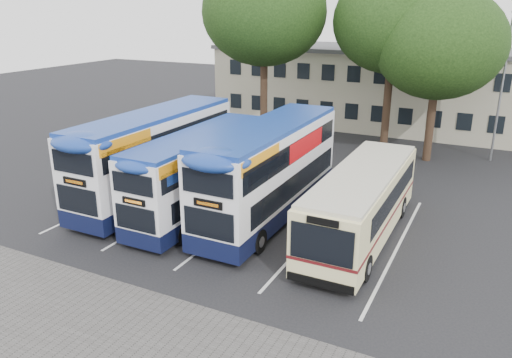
{
  "coord_description": "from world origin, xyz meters",
  "views": [
    {
      "loc": [
        6.24,
        -13.7,
        9.22
      ],
      "look_at": [
        -3.11,
        5.0,
        1.98
      ],
      "focal_mm": 35.0,
      "sensor_mm": 36.0,
      "label": 1
    }
  ],
  "objects_px": {
    "lamp_post": "(503,79)",
    "bus_single": "(362,200)",
    "tree_mid": "(394,22)",
    "tree_right": "(440,44)",
    "tree_left": "(264,12)",
    "bus_dd_left": "(156,152)",
    "bus_dd_mid": "(201,170)",
    "bus_dd_right": "(270,167)"
  },
  "relations": [
    {
      "from": "tree_left",
      "to": "bus_dd_left",
      "type": "distance_m",
      "value": 13.57
    },
    {
      "from": "tree_right",
      "to": "bus_dd_right",
      "type": "height_order",
      "value": "tree_right"
    },
    {
      "from": "bus_dd_right",
      "to": "bus_single",
      "type": "distance_m",
      "value": 4.38
    },
    {
      "from": "lamp_post",
      "to": "tree_right",
      "type": "distance_m",
      "value": 4.52
    },
    {
      "from": "tree_left",
      "to": "bus_single",
      "type": "relative_size",
      "value": 1.24
    },
    {
      "from": "lamp_post",
      "to": "bus_single",
      "type": "distance_m",
      "value": 15.58
    },
    {
      "from": "lamp_post",
      "to": "bus_dd_left",
      "type": "distance_m",
      "value": 21.0
    },
    {
      "from": "lamp_post",
      "to": "tree_mid",
      "type": "xyz_separation_m",
      "value": [
        -6.55,
        -1.03,
        3.26
      ]
    },
    {
      "from": "bus_single",
      "to": "bus_dd_mid",
      "type": "bearing_deg",
      "value": -173.59
    },
    {
      "from": "tree_right",
      "to": "tree_mid",
      "type": "bearing_deg",
      "value": 166.47
    },
    {
      "from": "tree_right",
      "to": "bus_single",
      "type": "relative_size",
      "value": 1.05
    },
    {
      "from": "tree_right",
      "to": "bus_dd_left",
      "type": "xyz_separation_m",
      "value": [
        -11.12,
        -12.97,
        -4.7
      ]
    },
    {
      "from": "bus_dd_left",
      "to": "bus_dd_mid",
      "type": "distance_m",
      "value": 3.12
    },
    {
      "from": "tree_mid",
      "to": "tree_right",
      "type": "bearing_deg",
      "value": -13.53
    },
    {
      "from": "lamp_post",
      "to": "bus_dd_left",
      "type": "xyz_separation_m",
      "value": [
        -14.77,
        -14.7,
        -2.66
      ]
    },
    {
      "from": "tree_left",
      "to": "bus_single",
      "type": "xyz_separation_m",
      "value": [
        10.21,
        -11.79,
        -7.18
      ]
    },
    {
      "from": "bus_dd_left",
      "to": "bus_dd_mid",
      "type": "relative_size",
      "value": 1.13
    },
    {
      "from": "tree_left",
      "to": "bus_dd_right",
      "type": "relative_size",
      "value": 1.18
    },
    {
      "from": "lamp_post",
      "to": "tree_left",
      "type": "bearing_deg",
      "value": -169.33
    },
    {
      "from": "tree_right",
      "to": "bus_dd_right",
      "type": "relative_size",
      "value": 0.99
    },
    {
      "from": "tree_mid",
      "to": "bus_dd_right",
      "type": "xyz_separation_m",
      "value": [
        -2.17,
        -13.29,
        -5.94
      ]
    },
    {
      "from": "tree_left",
      "to": "bus_dd_mid",
      "type": "height_order",
      "value": "tree_left"
    },
    {
      "from": "tree_left",
      "to": "bus_dd_mid",
      "type": "relative_size",
      "value": 1.33
    },
    {
      "from": "tree_mid",
      "to": "bus_dd_mid",
      "type": "distance_m",
      "value": 16.47
    },
    {
      "from": "tree_right",
      "to": "bus_dd_left",
      "type": "height_order",
      "value": "tree_right"
    },
    {
      "from": "bus_dd_left",
      "to": "bus_dd_mid",
      "type": "height_order",
      "value": "bus_dd_left"
    },
    {
      "from": "tree_left",
      "to": "bus_dd_right",
      "type": "distance_m",
      "value": 14.5
    },
    {
      "from": "tree_left",
      "to": "tree_mid",
      "type": "bearing_deg",
      "value": 12.06
    },
    {
      "from": "tree_right",
      "to": "bus_dd_right",
      "type": "xyz_separation_m",
      "value": [
        -5.08,
        -12.59,
        -4.72
      ]
    },
    {
      "from": "tree_left",
      "to": "tree_right",
      "type": "bearing_deg",
      "value": 5.34
    },
    {
      "from": "lamp_post",
      "to": "bus_dd_left",
      "type": "height_order",
      "value": "lamp_post"
    },
    {
      "from": "lamp_post",
      "to": "bus_single",
      "type": "xyz_separation_m",
      "value": [
        -4.4,
        -14.55,
        -3.41
      ]
    },
    {
      "from": "lamp_post",
      "to": "bus_dd_mid",
      "type": "relative_size",
      "value": 0.97
    },
    {
      "from": "tree_left",
      "to": "bus_single",
      "type": "distance_m",
      "value": 17.18
    },
    {
      "from": "tree_right",
      "to": "bus_dd_mid",
      "type": "height_order",
      "value": "tree_right"
    },
    {
      "from": "tree_left",
      "to": "bus_dd_right",
      "type": "xyz_separation_m",
      "value": [
        5.89,
        -11.57,
        -6.46
      ]
    },
    {
      "from": "tree_mid",
      "to": "bus_dd_right",
      "type": "height_order",
      "value": "tree_mid"
    },
    {
      "from": "tree_left",
      "to": "bus_dd_mid",
      "type": "bearing_deg",
      "value": -77.16
    },
    {
      "from": "lamp_post",
      "to": "bus_single",
      "type": "height_order",
      "value": "lamp_post"
    },
    {
      "from": "tree_left",
      "to": "tree_right",
      "type": "distance_m",
      "value": 11.15
    },
    {
      "from": "tree_left",
      "to": "tree_mid",
      "type": "distance_m",
      "value": 8.26
    },
    {
      "from": "bus_dd_left",
      "to": "bus_dd_right",
      "type": "xyz_separation_m",
      "value": [
        6.04,
        0.37,
        -0.02
      ]
    }
  ]
}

